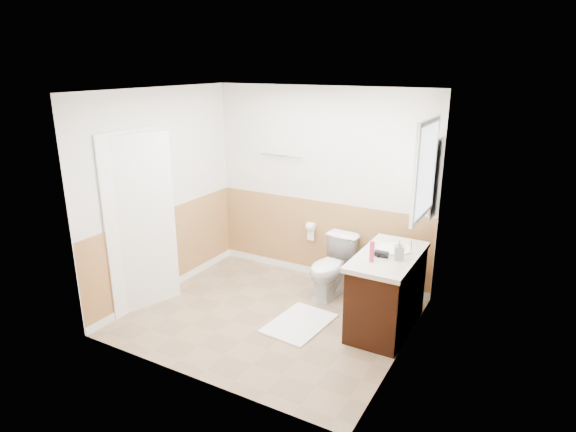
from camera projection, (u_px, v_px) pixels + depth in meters
The scene contains 32 objects.
floor at pixel (270, 317), 5.52m from camera, with size 3.00×3.00×0.00m, color #8C7051.
ceiling at pixel (267, 91), 4.76m from camera, with size 3.00×3.00×0.00m, color white.
wall_back at pixel (321, 186), 6.22m from camera, with size 3.00×3.00×0.00m, color silver.
wall_front at pixel (188, 252), 4.06m from camera, with size 3.00×3.00×0.00m, color silver.
wall_left at pixel (162, 194), 5.84m from camera, with size 3.00×3.00×0.00m, color silver.
wall_right at pixel (408, 235), 4.45m from camera, with size 3.00×3.00×0.00m, color silver.
wainscot_back at pixel (319, 241), 6.44m from camera, with size 3.00×3.00×0.00m, color tan.
wainscot_front at pixel (194, 330), 4.30m from camera, with size 3.00×3.00×0.00m, color tan.
wainscot_left at pixel (168, 252), 6.06m from camera, with size 2.60×2.60×0.00m, color tan.
wainscot_right at pixel (401, 308), 4.68m from camera, with size 2.60×2.60×0.00m, color tan.
toilet at pixel (331, 267), 5.94m from camera, with size 0.41×0.72×0.74m, color white.
bath_mat at pixel (299, 323), 5.36m from camera, with size 0.55×0.80×0.02m, color white.
vanity_cabinet at pixel (387, 293), 5.20m from camera, with size 0.55×1.10×0.80m, color black.
vanity_knob_left at pixel (358, 278), 5.21m from camera, with size 0.03×0.03×0.03m, color silver.
vanity_knob_right at pixel (364, 272), 5.37m from camera, with size 0.03×0.03×0.03m, color silver.
countertop at pixel (388, 257), 5.07m from camera, with size 0.60×1.15×0.05m, color silver.
sink_basin at pixel (394, 249), 5.18m from camera, with size 0.36×0.36×0.02m, color white.
faucet at pixel (411, 247), 5.08m from camera, with size 0.02×0.02×0.14m, color white.
lotion_bottle at pixel (372, 251), 4.85m from camera, with size 0.05×0.05×0.22m, color #C8345C.
soap_dispenser at pixel (399, 249), 4.91m from camera, with size 0.10×0.10×0.21m, color gray.
hair_dryer_body at pixel (382, 254), 4.98m from camera, with size 0.07×0.07×0.14m, color black.
hair_dryer_handle at pixel (378, 257), 4.98m from camera, with size 0.03×0.03×0.07m, color black.
mirror_panel at pixel (436, 179), 5.28m from camera, with size 0.02×0.35×0.90m, color silver.
window_frame at pixel (425, 170), 4.80m from camera, with size 0.04×0.80×1.00m, color white.
window_glass at pixel (427, 170), 4.79m from camera, with size 0.01×0.70×0.90m, color white.
door at pixel (142, 224), 5.49m from camera, with size 0.05×0.80×2.04m, color white.
door_frame at pixel (137, 222), 5.52m from camera, with size 0.02×0.92×2.10m, color white.
door_knob at pixel (167, 222), 5.75m from camera, with size 0.06×0.06×0.06m, color silver.
towel_bar at pixel (282, 156), 6.33m from camera, with size 0.02×0.02×0.62m, color silver.
tp_holder_bar at pixel (311, 227), 6.38m from camera, with size 0.02×0.02×0.14m, color silver.
tp_roll at pixel (311, 227), 6.38m from camera, with size 0.11×0.11×0.10m, color white.
tp_sheet at pixel (311, 234), 6.41m from camera, with size 0.10×0.01×0.16m, color white.
Camera 1 is at (2.57, -4.19, 2.77)m, focal length 30.23 mm.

